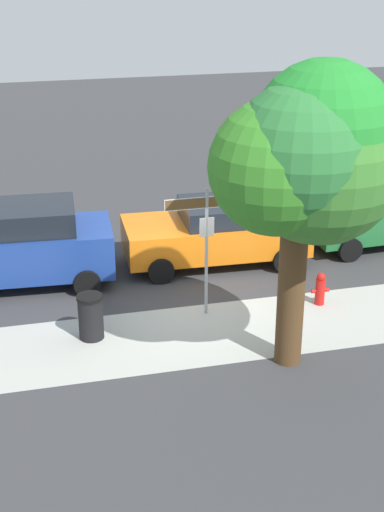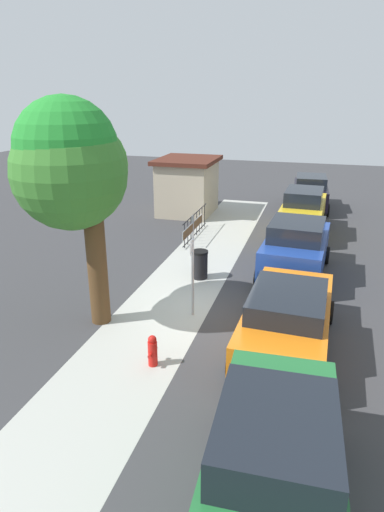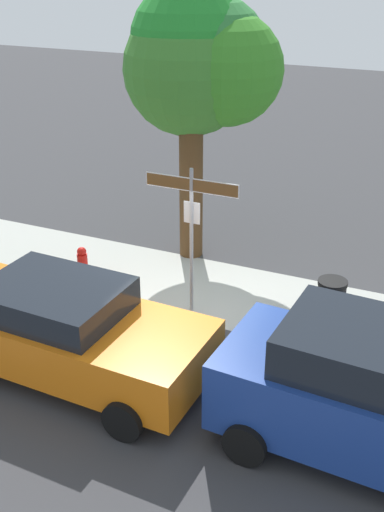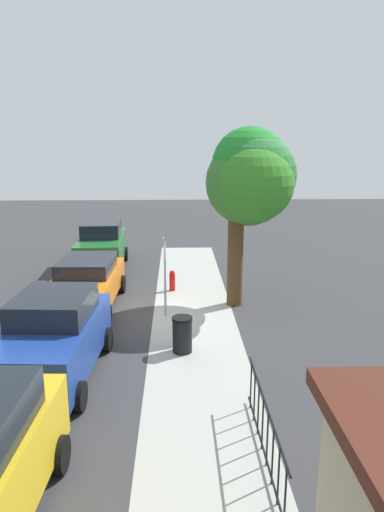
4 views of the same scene
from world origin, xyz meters
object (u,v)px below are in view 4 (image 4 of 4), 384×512
(car_blue, at_px, (53,337))
(trash_bin, at_px, (182,334))
(car_green, at_px, (102,246))
(fire_hydrant, at_px, (172,281))
(car_orange, at_px, (86,283))
(street_sign, at_px, (165,252))
(shade_tree, at_px, (252,178))

(car_blue, distance_m, trash_bin, 3.33)
(car_green, relative_size, fire_hydrant, 5.51)
(car_orange, bearing_deg, fire_hydrant, 121.50)
(street_sign, bearing_deg, shade_tree, 109.86)
(shade_tree, bearing_deg, fire_hydrant, -121.64)
(street_sign, height_order, fire_hydrant, street_sign)
(street_sign, distance_m, car_green, 6.57)
(car_green, distance_m, car_orange, 4.80)
(car_green, bearing_deg, shade_tree, 47.68)
(car_orange, relative_size, car_blue, 1.08)
(street_sign, distance_m, car_blue, 4.73)
(shade_tree, relative_size, car_orange, 1.27)
(street_sign, bearing_deg, fire_hydrant, 175.69)
(shade_tree, relative_size, car_blue, 1.37)
(street_sign, bearing_deg, trash_bin, 10.80)
(shade_tree, height_order, car_orange, shade_tree)
(street_sign, xyz_separation_m, shade_tree, (-1.02, 2.82, 2.19))
(car_green, height_order, car_orange, car_green)
(car_green, bearing_deg, trash_bin, 19.52)
(car_green, height_order, car_blue, car_green)
(car_orange, height_order, fire_hydrant, car_orange)
(car_blue, relative_size, fire_hydrant, 5.56)
(car_green, relative_size, car_orange, 0.91)
(trash_bin, bearing_deg, car_green, -158.07)
(car_green, height_order, fire_hydrant, car_green)
(car_blue, bearing_deg, fire_hydrant, 160.11)
(street_sign, xyz_separation_m, trash_bin, (2.61, 0.50, -1.62))
(shade_tree, distance_m, trash_bin, 5.76)
(street_sign, xyz_separation_m, fire_hydrant, (-2.64, 0.20, -1.73))
(car_green, distance_m, trash_bin, 9.08)
(shade_tree, bearing_deg, car_orange, -89.84)
(car_orange, distance_m, fire_hydrant, 3.35)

